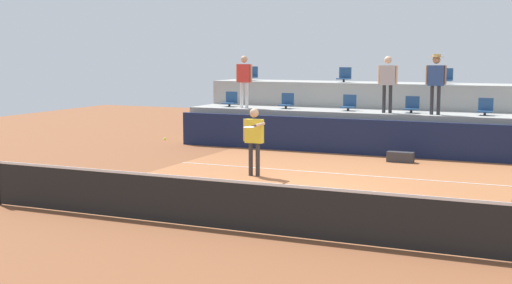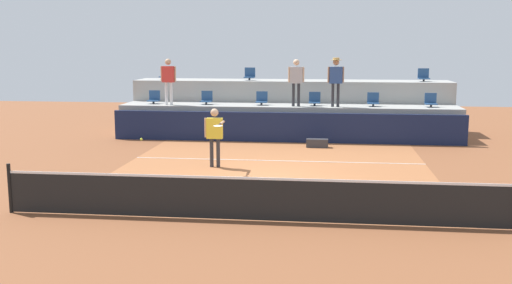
{
  "view_description": "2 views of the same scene",
  "coord_description": "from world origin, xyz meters",
  "px_view_note": "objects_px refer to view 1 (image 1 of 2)",
  "views": [
    {
      "loc": [
        5.45,
        -14.85,
        3.13
      ],
      "look_at": [
        -0.6,
        -1.21,
        1.22
      ],
      "focal_mm": 49.1,
      "sensor_mm": 36.0,
      "label": 1
    },
    {
      "loc": [
        1.52,
        -15.66,
        3.58
      ],
      "look_at": [
        -0.26,
        -0.91,
        1.13
      ],
      "focal_mm": 41.72,
      "sensor_mm": 36.0,
      "label": 2
    }
  ],
  "objects_px": {
    "stadium_chair_lower_left": "(287,102)",
    "stadium_chair_lower_mid_left": "(349,104)",
    "stadium_chair_upper_right": "(446,77)",
    "tennis_ball": "(165,139)",
    "stadium_chair_lower_right": "(485,108)",
    "spectator_with_hat": "(436,77)",
    "stadium_chair_lower_mid_right": "(412,106)",
    "stadium_chair_upper_left": "(344,76)",
    "stadium_chair_lower_far_left": "(230,100)",
    "tennis_player": "(254,135)",
    "stadium_chair_upper_far_left": "(251,75)",
    "spectator_leaning_on_rail": "(388,78)",
    "spectator_in_grey": "(244,76)",
    "equipment_bag": "(400,157)"
  },
  "relations": [
    {
      "from": "spectator_with_hat",
      "to": "equipment_bag",
      "type": "bearing_deg",
      "value": -108.58
    },
    {
      "from": "stadium_chair_lower_mid_right",
      "to": "stadium_chair_upper_left",
      "type": "bearing_deg",
      "value": 146.84
    },
    {
      "from": "stadium_chair_lower_left",
      "to": "stadium_chair_lower_right",
      "type": "distance_m",
      "value": 6.44
    },
    {
      "from": "stadium_chair_lower_mid_left",
      "to": "spectator_in_grey",
      "type": "bearing_deg",
      "value": -173.91
    },
    {
      "from": "stadium_chair_lower_left",
      "to": "spectator_in_grey",
      "type": "xyz_separation_m",
      "value": [
        -1.42,
        -0.38,
        0.87
      ]
    },
    {
      "from": "stadium_chair_lower_left",
      "to": "stadium_chair_lower_mid_left",
      "type": "relative_size",
      "value": 1.0
    },
    {
      "from": "stadium_chair_upper_left",
      "to": "tennis_player",
      "type": "distance_m",
      "value": 7.92
    },
    {
      "from": "stadium_chair_lower_mid_left",
      "to": "stadium_chair_upper_far_left",
      "type": "height_order",
      "value": "stadium_chair_upper_far_left"
    },
    {
      "from": "stadium_chair_upper_far_left",
      "to": "tennis_player",
      "type": "bearing_deg",
      "value": -65.27
    },
    {
      "from": "stadium_chair_upper_far_left",
      "to": "stadium_chair_upper_right",
      "type": "height_order",
      "value": "same"
    },
    {
      "from": "tennis_player",
      "to": "spectator_with_hat",
      "type": "distance_m",
      "value": 6.79
    },
    {
      "from": "stadium_chair_lower_mid_right",
      "to": "stadium_chair_upper_right",
      "type": "height_order",
      "value": "stadium_chair_upper_right"
    },
    {
      "from": "stadium_chair_lower_far_left",
      "to": "stadium_chair_upper_left",
      "type": "height_order",
      "value": "stadium_chair_upper_left"
    },
    {
      "from": "stadium_chair_upper_far_left",
      "to": "stadium_chair_lower_left",
      "type": "bearing_deg",
      "value": -40.16
    },
    {
      "from": "stadium_chair_lower_far_left",
      "to": "stadium_chair_upper_far_left",
      "type": "distance_m",
      "value": 1.99
    },
    {
      "from": "stadium_chair_lower_mid_right",
      "to": "stadium_chair_upper_left",
      "type": "relative_size",
      "value": 1.0
    },
    {
      "from": "stadium_chair_lower_far_left",
      "to": "stadium_chair_lower_mid_left",
      "type": "relative_size",
      "value": 1.0
    },
    {
      "from": "stadium_chair_lower_mid_right",
      "to": "stadium_chair_upper_right",
      "type": "xyz_separation_m",
      "value": [
        0.74,
        1.8,
        0.85
      ]
    },
    {
      "from": "stadium_chair_lower_right",
      "to": "spectator_with_hat",
      "type": "relative_size",
      "value": 0.28
    },
    {
      "from": "stadium_chair_lower_far_left",
      "to": "tennis_ball",
      "type": "distance_m",
      "value": 7.68
    },
    {
      "from": "stadium_chair_lower_mid_right",
      "to": "tennis_player",
      "type": "xyz_separation_m",
      "value": [
        -2.76,
        -6.03,
        -0.4
      ]
    },
    {
      "from": "stadium_chair_lower_left",
      "to": "stadium_chair_upper_right",
      "type": "distance_m",
      "value": 5.35
    },
    {
      "from": "stadium_chair_lower_right",
      "to": "spectator_in_grey",
      "type": "xyz_separation_m",
      "value": [
        -7.86,
        -0.38,
        0.87
      ]
    },
    {
      "from": "stadium_chair_lower_mid_right",
      "to": "stadium_chair_upper_right",
      "type": "bearing_deg",
      "value": 67.66
    },
    {
      "from": "stadium_chair_lower_left",
      "to": "stadium_chair_upper_left",
      "type": "bearing_deg",
      "value": 50.7
    },
    {
      "from": "stadium_chair_lower_left",
      "to": "spectator_in_grey",
      "type": "distance_m",
      "value": 1.71
    },
    {
      "from": "stadium_chair_lower_mid_right",
      "to": "spectator_with_hat",
      "type": "bearing_deg",
      "value": -26.11
    },
    {
      "from": "stadium_chair_lower_right",
      "to": "tennis_ball",
      "type": "relative_size",
      "value": 7.65
    },
    {
      "from": "equipment_bag",
      "to": "tennis_ball",
      "type": "bearing_deg",
      "value": -131.9
    },
    {
      "from": "stadium_chair_upper_right",
      "to": "tennis_player",
      "type": "xyz_separation_m",
      "value": [
        -3.5,
        -7.83,
        -1.25
      ]
    },
    {
      "from": "stadium_chair_lower_far_left",
      "to": "spectator_in_grey",
      "type": "distance_m",
      "value": 1.19
    },
    {
      "from": "stadium_chair_lower_right",
      "to": "stadium_chair_upper_right",
      "type": "xyz_separation_m",
      "value": [
        -1.48,
        1.8,
        0.85
      ]
    },
    {
      "from": "tennis_player",
      "to": "spectator_in_grey",
      "type": "distance_m",
      "value": 6.46
    },
    {
      "from": "spectator_with_hat",
      "to": "equipment_bag",
      "type": "distance_m",
      "value": 2.97
    },
    {
      "from": "spectator_in_grey",
      "to": "stadium_chair_lower_far_left",
      "type": "bearing_deg",
      "value": 151.65
    },
    {
      "from": "spectator_leaning_on_rail",
      "to": "equipment_bag",
      "type": "relative_size",
      "value": 2.34
    },
    {
      "from": "tennis_player",
      "to": "stadium_chair_upper_right",
      "type": "bearing_deg",
      "value": 65.92
    },
    {
      "from": "stadium_chair_upper_far_left",
      "to": "tennis_ball",
      "type": "height_order",
      "value": "stadium_chair_upper_far_left"
    },
    {
      "from": "tennis_player",
      "to": "spectator_in_grey",
      "type": "bearing_deg",
      "value": 117.1
    },
    {
      "from": "stadium_chair_lower_mid_left",
      "to": "tennis_ball",
      "type": "relative_size",
      "value": 7.65
    },
    {
      "from": "stadium_chair_lower_far_left",
      "to": "spectator_in_grey",
      "type": "xyz_separation_m",
      "value": [
        0.71,
        -0.38,
        0.87
      ]
    },
    {
      "from": "spectator_in_grey",
      "to": "stadium_chair_lower_left",
      "type": "bearing_deg",
      "value": 15.16
    },
    {
      "from": "stadium_chair_upper_far_left",
      "to": "spectator_leaning_on_rail",
      "type": "relative_size",
      "value": 0.29
    },
    {
      "from": "tennis_player",
      "to": "spectator_with_hat",
      "type": "relative_size",
      "value": 0.94
    },
    {
      "from": "stadium_chair_lower_mid_left",
      "to": "stadium_chair_lower_left",
      "type": "bearing_deg",
      "value": 180.0
    },
    {
      "from": "stadium_chair_lower_left",
      "to": "tennis_ball",
      "type": "relative_size",
      "value": 7.65
    },
    {
      "from": "stadium_chair_lower_mid_right",
      "to": "stadium_chair_upper_left",
      "type": "xyz_separation_m",
      "value": [
        -2.76,
        1.8,
        0.85
      ]
    },
    {
      "from": "spectator_leaning_on_rail",
      "to": "spectator_with_hat",
      "type": "xyz_separation_m",
      "value": [
        1.48,
        -0.0,
        0.06
      ]
    },
    {
      "from": "stadium_chair_lower_left",
      "to": "spectator_with_hat",
      "type": "bearing_deg",
      "value": -4.38
    },
    {
      "from": "stadium_chair_upper_right",
      "to": "stadium_chair_lower_right",
      "type": "bearing_deg",
      "value": -50.63
    }
  ]
}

